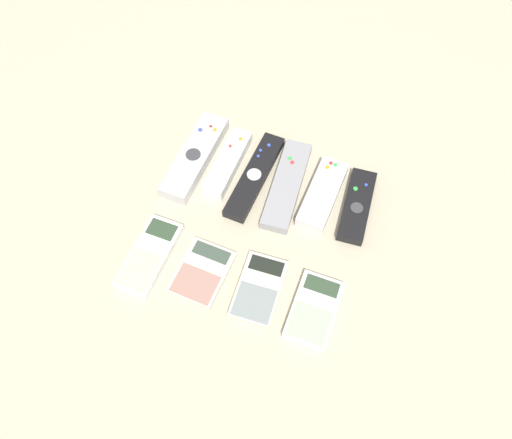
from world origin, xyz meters
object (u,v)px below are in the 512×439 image
Objects in this scene: remote_2 at (255,176)px; calculator_2 at (259,289)px; remote_0 at (195,157)px; calculator_1 at (202,272)px; calculator_0 at (150,255)px; remote_1 at (228,163)px; remote_4 at (322,195)px; calculator_3 at (314,310)px; remote_3 at (287,185)px; remote_5 at (357,206)px.

calculator_2 is (0.09, -0.22, -0.00)m from remote_2.
remote_2 is 1.64× the size of calculator_2.
calculator_1 is at bearing -61.99° from remote_0.
calculator_2 is (0.20, 0.01, -0.00)m from calculator_0.
remote_4 is at bearing -0.60° from remote_1.
calculator_3 is (0.10, -0.00, 0.00)m from calculator_2.
calculator_3 is at bearing 1.92° from calculator_0.
remote_0 is 0.19m from remote_3.
remote_5 is 1.35× the size of calculator_1.
calculator_1 is (0.04, -0.23, -0.01)m from remote_1.
remote_2 and remote_5 have the same top height.
remote_2 is 0.23m from calculator_2.
remote_5 is at bearing 48.38° from calculator_1.
calculator_2 is at bearing -121.45° from remote_5.
remote_4 is at bearing 3.87° from remote_2.
remote_3 is at bearing 177.03° from remote_5.
remote_0 is 1.39× the size of calculator_0.
remote_0 is 1.34× the size of remote_4.
calculator_2 is at bearing -99.69° from remote_4.
remote_3 is at bearing -1.91° from remote_1.
remote_0 reaches higher than calculator_0.
calculator_1 is (0.10, 0.00, -0.00)m from calculator_0.
remote_0 is at bearing -176.77° from remote_2.
calculator_1 is (-0.02, -0.22, -0.00)m from remote_2.
remote_0 is 1.66× the size of calculator_2.
remote_3 is at bearing 1.82° from remote_0.
remote_1 is at bearing 77.57° from calculator_0.
remote_4 is at bearing -3.66° from remote_3.
calculator_2 is at bearing -64.57° from remote_2.
remote_5 is 0.22m from calculator_3.
calculator_3 is at bearing 3.10° from calculator_1.
remote_0 is 0.07m from remote_1.
remote_1 is 0.26m from remote_5.
remote_1 reaches higher than remote_5.
calculator_2 is at bearing 5.45° from calculator_1.
remote_3 is 1.29× the size of remote_5.
calculator_2 is 0.10m from calculator_3.
calculator_0 is at bearing 179.59° from calculator_2.
calculator_2 is (0.21, -0.22, -0.01)m from remote_0.
remote_1 is 0.20m from remote_4.
remote_2 is at bearing 63.87° from calculator_0.
remote_4 is 1.27× the size of calculator_3.
calculator_3 is at bearing -46.37° from remote_2.
remote_2 is 1.77× the size of calculator_1.
remote_1 is 1.00× the size of remote_5.
remote_4 reaches higher than remote_5.
remote_2 reaches higher than calculator_2.
remote_0 is 1.32× the size of remote_1.
remote_3 reaches higher than calculator_1.
remote_4 reaches higher than remote_3.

